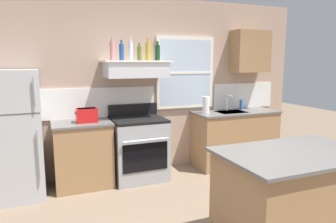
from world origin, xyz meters
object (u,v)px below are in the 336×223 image
object	(u,v)px
bottle_olive_oil_square	(139,53)
bottle_champagne_gold_foil	(148,51)
refrigerator	(13,135)
kitchen_island	(293,198)
bottle_blue_liqueur	(122,52)
bottle_rose_pink	(112,51)
dish_soap_bottle	(241,105)
toaster	(87,115)
paper_towel_roll	(206,105)
stove_range	(139,148)
bottle_clear_tall	(131,51)
bottle_dark_green_wine	(158,52)

from	to	relation	value
bottle_olive_oil_square	bottle_champagne_gold_foil	xyz separation A→B (m)	(0.14, 0.01, 0.03)
refrigerator	kitchen_island	size ratio (longest dim) A/B	1.16
bottle_blue_liqueur	kitchen_island	bearing A→B (deg)	-64.34
refrigerator	bottle_rose_pink	bearing A→B (deg)	3.02
bottle_olive_oil_square	dish_soap_bottle	size ratio (longest dim) A/B	1.41
toaster	dish_soap_bottle	size ratio (longest dim) A/B	1.65
bottle_blue_liqueur	kitchen_island	distance (m)	2.85
bottle_blue_liqueur	paper_towel_roll	world-z (taller)	bottle_blue_liqueur
stove_range	bottle_olive_oil_square	size ratio (longest dim) A/B	4.29
toaster	stove_range	xyz separation A→B (m)	(0.73, -0.00, -0.54)
stove_range	dish_soap_bottle	xyz separation A→B (m)	(1.88, 0.14, 0.54)
toaster	kitchen_island	xyz separation A→B (m)	(1.59, -2.16, -0.55)
toaster	bottle_champagne_gold_foil	xyz separation A→B (m)	(0.94, 0.14, 0.87)
toaster	bottle_clear_tall	world-z (taller)	bottle_clear_tall
bottle_olive_oil_square	kitchen_island	bearing A→B (deg)	-70.90
stove_range	bottle_rose_pink	size ratio (longest dim) A/B	3.48
bottle_champagne_gold_foil	stove_range	bearing A→B (deg)	-145.87
bottle_blue_liqueur	bottle_clear_tall	world-z (taller)	bottle_clear_tall
refrigerator	kitchen_island	distance (m)	3.32
bottle_rose_pink	kitchen_island	world-z (taller)	bottle_rose_pink
bottle_rose_pink	bottle_clear_tall	bearing A→B (deg)	16.71
bottle_clear_tall	bottle_dark_green_wine	xyz separation A→B (m)	(0.40, -0.04, -0.02)
kitchen_island	dish_soap_bottle	bearing A→B (deg)	66.13
refrigerator	dish_soap_bottle	size ratio (longest dim) A/B	9.06
bottle_olive_oil_square	bottle_champagne_gold_foil	size ratio (longest dim) A/B	0.79
bottle_champagne_gold_foil	paper_towel_roll	size ratio (longest dim) A/B	1.18
bottle_olive_oil_square	bottle_champagne_gold_foil	world-z (taller)	bottle_champagne_gold_foil
toaster	dish_soap_bottle	xyz separation A→B (m)	(2.61, 0.13, -0.01)
refrigerator	paper_towel_roll	bearing A→B (deg)	1.24
stove_range	dish_soap_bottle	bearing A→B (deg)	4.18
refrigerator	bottle_olive_oil_square	distance (m)	2.01
bottle_champagne_gold_foil	dish_soap_bottle	size ratio (longest dim) A/B	1.78
refrigerator	dish_soap_bottle	xyz separation A→B (m)	(3.53, 0.16, 0.18)
refrigerator	bottle_clear_tall	bearing A→B (deg)	5.53
stove_range	bottle_blue_liqueur	bearing A→B (deg)	160.50
bottle_blue_liqueur	kitchen_island	size ratio (longest dim) A/B	0.20
refrigerator	bottle_rose_pink	size ratio (longest dim) A/B	5.21
bottle_rose_pink	bottle_clear_tall	world-z (taller)	bottle_clear_tall
bottle_olive_oil_square	bottle_clear_tall	bearing A→B (deg)	-177.65
bottle_dark_green_wine	paper_towel_roll	xyz separation A→B (m)	(0.80, -0.06, -0.82)
toaster	bottle_blue_liqueur	xyz separation A→B (m)	(0.52, 0.07, 0.85)
bottle_olive_oil_square	toaster	bearing A→B (deg)	-170.62
paper_towel_roll	bottle_champagne_gold_foil	bearing A→B (deg)	173.54
bottle_champagne_gold_foil	bottle_dark_green_wine	distance (m)	0.14
bottle_clear_tall	bottle_rose_pink	bearing A→B (deg)	-163.29
bottle_rose_pink	paper_towel_roll	bearing A→B (deg)	-0.34
bottle_olive_oil_square	bottle_blue_liqueur	bearing A→B (deg)	-167.19
bottle_clear_tall	dish_soap_bottle	world-z (taller)	bottle_clear_tall
stove_range	kitchen_island	distance (m)	2.32
bottle_dark_green_wine	bottle_olive_oil_square	bearing A→B (deg)	170.96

